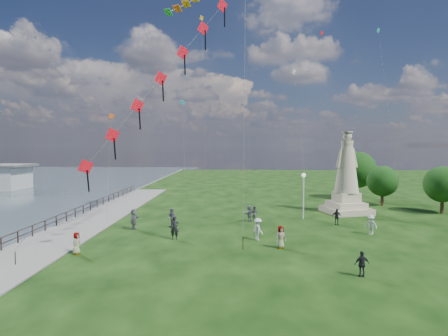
{
  "coord_description": "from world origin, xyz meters",
  "views": [
    {
      "loc": [
        -0.01,
        -23.06,
        7.38
      ],
      "look_at": [
        -1.0,
        8.0,
        5.5
      ],
      "focal_mm": 30.0,
      "sensor_mm": 36.0,
      "label": 1
    }
  ],
  "objects_px": {
    "person_7": "(254,213)",
    "person_11": "(249,214)",
    "person_4": "(281,237)",
    "person_3": "(362,264)",
    "person_10": "(77,243)",
    "lamppost": "(304,186)",
    "person_8": "(371,225)",
    "statue": "(347,182)",
    "person_2": "(258,229)",
    "person_0": "(175,228)",
    "person_9": "(337,217)",
    "person_5": "(134,219)",
    "person_1": "(172,218)"
  },
  "relations": [
    {
      "from": "statue",
      "to": "person_10",
      "type": "distance_m",
      "value": 28.15
    },
    {
      "from": "person_1",
      "to": "person_10",
      "type": "xyz_separation_m",
      "value": [
        -5.04,
        -8.34,
        -0.13
      ]
    },
    {
      "from": "person_1",
      "to": "person_9",
      "type": "bearing_deg",
      "value": 53.0
    },
    {
      "from": "person_0",
      "to": "person_8",
      "type": "xyz_separation_m",
      "value": [
        16.01,
        2.19,
        -0.11
      ]
    },
    {
      "from": "person_3",
      "to": "person_9",
      "type": "distance_m",
      "value": 14.06
    },
    {
      "from": "person_7",
      "to": "person_11",
      "type": "relative_size",
      "value": 0.91
    },
    {
      "from": "person_3",
      "to": "person_10",
      "type": "bearing_deg",
      "value": -18.97
    },
    {
      "from": "person_8",
      "to": "person_10",
      "type": "relative_size",
      "value": 1.07
    },
    {
      "from": "statue",
      "to": "person_4",
      "type": "height_order",
      "value": "statue"
    },
    {
      "from": "person_0",
      "to": "person_8",
      "type": "relative_size",
      "value": 1.14
    },
    {
      "from": "person_0",
      "to": "person_2",
      "type": "relative_size",
      "value": 1.07
    },
    {
      "from": "statue",
      "to": "person_2",
      "type": "bearing_deg",
      "value": -144.83
    },
    {
      "from": "person_10",
      "to": "person_11",
      "type": "bearing_deg",
      "value": -33.53
    },
    {
      "from": "person_3",
      "to": "statue",
      "type": "bearing_deg",
      "value": -110.91
    },
    {
      "from": "statue",
      "to": "person_0",
      "type": "bearing_deg",
      "value": -158.52
    },
    {
      "from": "person_7",
      "to": "person_8",
      "type": "height_order",
      "value": "person_8"
    },
    {
      "from": "person_7",
      "to": "person_2",
      "type": "bearing_deg",
      "value": 124.57
    },
    {
      "from": "person_7",
      "to": "person_9",
      "type": "relative_size",
      "value": 0.98
    },
    {
      "from": "person_5",
      "to": "lamppost",
      "type": "bearing_deg",
      "value": -65.61
    },
    {
      "from": "person_3",
      "to": "person_7",
      "type": "relative_size",
      "value": 0.99
    },
    {
      "from": "lamppost",
      "to": "person_3",
      "type": "xyz_separation_m",
      "value": [
        0.32,
        -16.55,
        -2.6
      ]
    },
    {
      "from": "person_2",
      "to": "person_9",
      "type": "distance_m",
      "value": 9.64
    },
    {
      "from": "statue",
      "to": "person_7",
      "type": "distance_m",
      "value": 11.51
    },
    {
      "from": "person_0",
      "to": "person_2",
      "type": "bearing_deg",
      "value": -8.64
    },
    {
      "from": "statue",
      "to": "person_9",
      "type": "xyz_separation_m",
      "value": [
        -2.66,
        -6.17,
        -2.6
      ]
    },
    {
      "from": "person_0",
      "to": "person_9",
      "type": "relative_size",
      "value": 1.23
    },
    {
      "from": "person_11",
      "to": "person_4",
      "type": "bearing_deg",
      "value": 47.94
    },
    {
      "from": "person_3",
      "to": "person_9",
      "type": "height_order",
      "value": "person_9"
    },
    {
      "from": "lamppost",
      "to": "person_5",
      "type": "xyz_separation_m",
      "value": [
        -15.74,
        -5.13,
        -2.43
      ]
    },
    {
      "from": "lamppost",
      "to": "person_7",
      "type": "bearing_deg",
      "value": -167.33
    },
    {
      "from": "person_0",
      "to": "person_2",
      "type": "xyz_separation_m",
      "value": [
        6.51,
        0.06,
        -0.06
      ]
    },
    {
      "from": "person_3",
      "to": "person_4",
      "type": "bearing_deg",
      "value": -63.03
    },
    {
      "from": "person_5",
      "to": "person_7",
      "type": "distance_m",
      "value": 11.52
    },
    {
      "from": "person_1",
      "to": "person_4",
      "type": "distance_m",
      "value": 11.01
    },
    {
      "from": "lamppost",
      "to": "person_0",
      "type": "relative_size",
      "value": 2.5
    },
    {
      "from": "person_1",
      "to": "person_7",
      "type": "distance_m",
      "value": 8.26
    },
    {
      "from": "person_9",
      "to": "person_2",
      "type": "bearing_deg",
      "value": -137.44
    },
    {
      "from": "person_0",
      "to": "person_2",
      "type": "height_order",
      "value": "person_0"
    },
    {
      "from": "person_3",
      "to": "person_10",
      "type": "xyz_separation_m",
      "value": [
        -17.88,
        3.78,
        0.03
      ]
    },
    {
      "from": "statue",
      "to": "person_5",
      "type": "relative_size",
      "value": 4.9
    },
    {
      "from": "lamppost",
      "to": "person_8",
      "type": "height_order",
      "value": "lamppost"
    },
    {
      "from": "person_1",
      "to": "person_7",
      "type": "bearing_deg",
      "value": 70.07
    },
    {
      "from": "person_7",
      "to": "person_11",
      "type": "height_order",
      "value": "person_11"
    },
    {
      "from": "lamppost",
      "to": "person_8",
      "type": "relative_size",
      "value": 2.84
    },
    {
      "from": "person_2",
      "to": "person_10",
      "type": "bearing_deg",
      "value": 75.91
    },
    {
      "from": "statue",
      "to": "person_1",
      "type": "relative_size",
      "value": 5.01
    },
    {
      "from": "statue",
      "to": "lamppost",
      "type": "xyz_separation_m",
      "value": [
        -5.27,
        -3.5,
        -0.02
      ]
    },
    {
      "from": "person_3",
      "to": "person_10",
      "type": "height_order",
      "value": "person_10"
    },
    {
      "from": "person_4",
      "to": "person_0",
      "type": "bearing_deg",
      "value": 138.78
    },
    {
      "from": "lamppost",
      "to": "person_2",
      "type": "distance_m",
      "value": 10.21
    }
  ]
}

